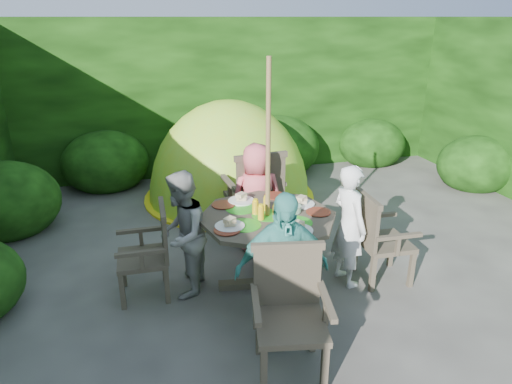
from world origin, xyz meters
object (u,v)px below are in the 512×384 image
object	(u,v)px
garden_chair_front	(289,309)
child_front	(282,270)
child_left	(182,235)
child_back	(257,198)
parasol_pole	(268,182)
garden_chair_back	(256,194)
garden_chair_right	(378,237)
child_right	(349,226)
dome_tent	(230,196)
patio_table	(268,227)
garden_chair_left	(150,251)

from	to	relation	value
garden_chair_front	child_front	distance (m)	0.34
child_left	child_back	world-z (taller)	child_back
parasol_pole	child_front	size ratio (longest dim) A/B	1.69
garden_chair_back	garden_chair_right	bearing A→B (deg)	120.96
parasol_pole	child_right	distance (m)	0.94
child_front	dome_tent	size ratio (longest dim) A/B	0.45
parasol_pole	garden_chair_right	size ratio (longest dim) A/B	2.48
garden_chair_front	child_front	world-z (taller)	child_front
parasol_pole	dome_tent	world-z (taller)	parasol_pole
patio_table	child_left	size ratio (longest dim) A/B	1.23
garden_chair_front	dome_tent	world-z (taller)	dome_tent
child_right	dome_tent	distance (m)	2.71
garden_chair_right	garden_chair_front	bearing A→B (deg)	129.25
parasol_pole	garden_chair_back	distance (m)	1.22
parasol_pole	garden_chair_left	world-z (taller)	parasol_pole
patio_table	child_back	world-z (taller)	child_back
patio_table	child_front	bearing A→B (deg)	-98.82
patio_table	garden_chair_back	bearing A→B (deg)	80.58
garden_chair_left	dome_tent	world-z (taller)	dome_tent
child_left	child_back	size ratio (longest dim) A/B	0.98
child_left	parasol_pole	bearing A→B (deg)	100.48
parasol_pole	child_back	size ratio (longest dim) A/B	1.77
dome_tent	garden_chair_front	bearing A→B (deg)	-110.42
garden_chair_right	child_front	size ratio (longest dim) A/B	0.68
garden_chair_back	child_right	bearing A→B (deg)	111.96
child_left	child_back	bearing A→B (deg)	145.48
patio_table	garden_chair_right	distance (m)	1.11
patio_table	garden_chair_front	bearing A→B (deg)	-98.52
child_left	garden_chair_left	bearing A→B (deg)	-81.31
garden_chair_front	garden_chair_right	bearing A→B (deg)	47.66
garden_chair_left	child_left	size ratio (longest dim) A/B	0.70
dome_tent	garden_chair_right	bearing A→B (deg)	-85.82
patio_table	parasol_pole	bearing A→B (deg)	-175.70
garden_chair_left	child_front	distance (m)	1.38
child_left	garden_chair_back	bearing A→B (deg)	153.45
garden_chair_right	child_left	world-z (taller)	child_left
garden_chair_left	garden_chair_back	distance (m)	1.56
patio_table	garden_chair_right	size ratio (longest dim) A/B	1.68
patio_table	dome_tent	world-z (taller)	dome_tent
garden_chair_front	child_back	size ratio (longest dim) A/B	0.74
child_front	dome_tent	bearing A→B (deg)	87.38
garden_chair_right	child_right	world-z (taller)	child_right
garden_chair_right	child_back	distance (m)	1.37
child_right	garden_chair_left	bearing A→B (deg)	71.42
child_front	patio_table	bearing A→B (deg)	83.65
garden_chair_left	garden_chair_back	world-z (taller)	garden_chair_back
garden_chair_right	garden_chair_back	world-z (taller)	garden_chair_back
garden_chair_front	child_left	xyz separation A→B (m)	(-0.63, 1.20, 0.12)
child_back	dome_tent	xyz separation A→B (m)	(0.05, 1.66, -0.62)
parasol_pole	child_right	world-z (taller)	parasol_pole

